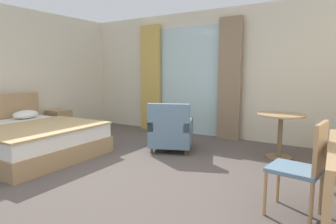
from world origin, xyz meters
The scene contains 10 objects.
ground centered at (0.00, 0.00, -0.05)m, with size 6.83×6.41×0.10m, color #564C47.
wall_back centered at (0.00, 2.94, 1.33)m, with size 6.43×0.12×2.66m, color beige.
balcony_glass_door centered at (-0.43, 2.86, 1.17)m, with size 1.50×0.02×2.34m, color silver.
curtain_panel_left centered at (-1.40, 2.76, 1.22)m, with size 0.51×0.10×2.45m, color tan.
curtain_panel_right centered at (0.54, 2.76, 1.22)m, with size 0.47×0.10×2.45m, color #897056.
bed centered at (-1.92, -0.08, 0.27)m, with size 2.15×1.84×0.96m.
nightstand centered at (-2.81, 1.23, 0.27)m, with size 0.43×0.41×0.54m.
desk_chair centered at (2.26, 0.08, 0.52)m, with size 0.50×0.47×0.93m.
armchair_by_window centered at (-0.02, 1.43, 0.34)m, with size 0.95×1.00×0.86m.
round_cafe_table centered at (1.70, 1.97, 0.54)m, with size 0.74×0.74×0.72m.
Camera 1 is at (2.54, -2.75, 1.38)m, focal length 30.38 mm.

